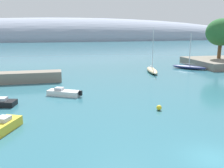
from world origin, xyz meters
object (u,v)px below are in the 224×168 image
at_px(tree_clump_shore, 221,32).
at_px(sailboat_navy_mid_mooring, 189,67).
at_px(mooring_buoy_yellow, 159,108).
at_px(motorboat_white_outer, 64,93).
at_px(sailboat_sand_near_shore, 152,70).

xyz_separation_m(tree_clump_shore, sailboat_navy_mid_mooring, (-10.74, -3.99, -7.93)).
bearing_deg(mooring_buoy_yellow, tree_clump_shore, 45.57).
relative_size(tree_clump_shore, sailboat_navy_mid_mooring, 1.22).
xyz_separation_m(sailboat_navy_mid_mooring, motorboat_white_outer, (-29.51, -17.40, -0.09)).
height_order(motorboat_white_outer, mooring_buoy_yellow, motorboat_white_outer).
bearing_deg(sailboat_navy_mid_mooring, mooring_buoy_yellow, -78.39).
bearing_deg(sailboat_sand_near_shore, tree_clump_shore, 117.72).
xyz_separation_m(sailboat_sand_near_shore, motorboat_white_outer, (-19.23, -14.94, -0.09)).
xyz_separation_m(sailboat_sand_near_shore, mooring_buoy_yellow, (-8.56, -23.71, -0.20)).
xyz_separation_m(tree_clump_shore, sailboat_sand_near_shore, (-21.02, -6.45, -7.93)).
bearing_deg(sailboat_sand_near_shore, sailboat_navy_mid_mooring, 114.13).
relative_size(sailboat_navy_mid_mooring, motorboat_white_outer, 1.68).
relative_size(sailboat_sand_near_shore, motorboat_white_outer, 1.94).
height_order(sailboat_sand_near_shore, mooring_buoy_yellow, sailboat_sand_near_shore).
bearing_deg(motorboat_white_outer, mooring_buoy_yellow, 168.76).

